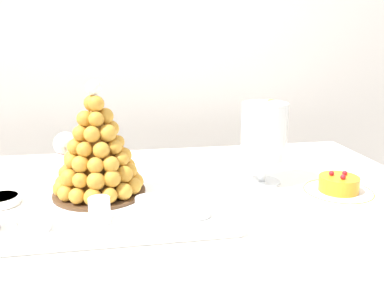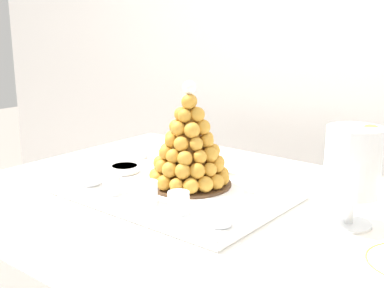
# 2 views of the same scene
# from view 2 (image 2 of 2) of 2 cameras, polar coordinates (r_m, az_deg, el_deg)

# --- Properties ---
(backdrop_wall) EXTENTS (4.80, 0.10, 2.50)m
(backdrop_wall) POSITION_cam_2_polar(r_m,az_deg,el_deg) (2.03, 19.93, 13.25)
(backdrop_wall) COLOR silver
(backdrop_wall) RESTS_ON ground_plane
(buffet_table) EXTENTS (1.51, 1.03, 0.78)m
(buffet_table) POSITION_cam_2_polar(r_m,az_deg,el_deg) (1.32, 3.75, -11.31)
(buffet_table) COLOR brown
(buffet_table) RESTS_ON ground_plane
(serving_tray) EXTENTS (0.62, 0.43, 0.02)m
(serving_tray) POSITION_cam_2_polar(r_m,az_deg,el_deg) (1.36, -2.23, -5.70)
(serving_tray) COLOR white
(serving_tray) RESTS_ON buffet_table
(croquembouche) EXTENTS (0.24, 0.24, 0.30)m
(croquembouche) POSITION_cam_2_polar(r_m,az_deg,el_deg) (1.39, -0.32, -0.29)
(croquembouche) COLOR #4C331E
(croquembouche) RESTS_ON serving_tray
(dessert_cup_left) EXTENTS (0.06, 0.06, 0.06)m
(dessert_cup_left) POSITION_cam_2_polar(r_m,az_deg,el_deg) (1.45, -11.81, -3.49)
(dessert_cup_left) COLOR silver
(dessert_cup_left) RESTS_ON serving_tray
(dessert_cup_mid_left) EXTENTS (0.05, 0.05, 0.05)m
(dessert_cup_mid_left) POSITION_cam_2_polar(r_m,az_deg,el_deg) (1.36, -9.25, -4.80)
(dessert_cup_mid_left) COLOR silver
(dessert_cup_mid_left) RESTS_ON serving_tray
(dessert_cup_centre) EXTENTS (0.05, 0.05, 0.06)m
(dessert_cup_centre) POSITION_cam_2_polar(r_m,az_deg,el_deg) (1.28, -5.05, -5.69)
(dessert_cup_centre) COLOR silver
(dessert_cup_centre) RESTS_ON serving_tray
(dessert_cup_mid_right) EXTENTS (0.05, 0.05, 0.05)m
(dessert_cup_mid_right) POSITION_cam_2_polar(r_m,az_deg,el_deg) (1.21, -1.57, -6.92)
(dessert_cup_mid_right) COLOR silver
(dessert_cup_mid_right) RESTS_ON serving_tray
(dessert_cup_right) EXTENTS (0.06, 0.06, 0.05)m
(dessert_cup_right) POSITION_cam_2_polar(r_m,az_deg,el_deg) (1.15, 3.22, -8.18)
(dessert_cup_right) COLOR silver
(dessert_cup_right) RESTS_ON serving_tray
(creme_brulee_ramekin) EXTENTS (0.09, 0.09, 0.02)m
(creme_brulee_ramekin) POSITION_cam_2_polar(r_m,az_deg,el_deg) (1.55, -7.82, -2.81)
(creme_brulee_ramekin) COLOR white
(creme_brulee_ramekin) RESTS_ON serving_tray
(macaron_goblet) EXTENTS (0.13, 0.13, 0.25)m
(macaron_goblet) POSITION_cam_2_polar(r_m,az_deg,el_deg) (1.18, 18.23, -2.08)
(macaron_goblet) COLOR white
(macaron_goblet) RESTS_ON buffet_table
(wine_glass) EXTENTS (0.07, 0.07, 0.15)m
(wine_glass) POSITION_cam_2_polar(r_m,az_deg,el_deg) (1.55, 0.01, 0.75)
(wine_glass) COLOR silver
(wine_glass) RESTS_ON buffet_table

